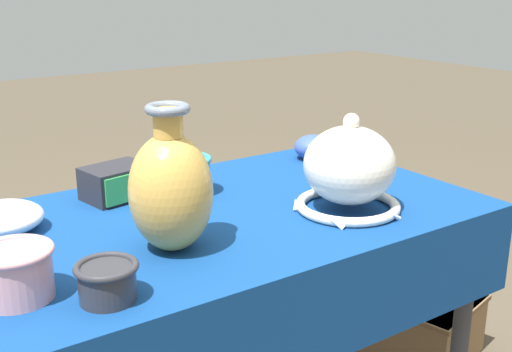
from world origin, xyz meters
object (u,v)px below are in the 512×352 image
vase_tall_bulbous (171,189)px  cup_wide_teal (187,174)px  bowl_shallow_cobalt (313,147)px  cup_wide_rose (15,271)px  cup_wide_charcoal (107,280)px  mosaic_tile_box (117,182)px  bowl_shallow_porcelain (2,218)px  vase_dome_bell (349,171)px  wooden_crate (422,322)px

vase_tall_bulbous → cup_wide_teal: 0.34m
bowl_shallow_cobalt → cup_wide_rose: bearing=-158.0°
vase_tall_bulbous → cup_wide_rose: vase_tall_bulbous is taller
vase_tall_bulbous → cup_wide_charcoal: (-0.18, -0.13, -0.09)m
mosaic_tile_box → cup_wide_charcoal: (-0.21, -0.46, -0.00)m
cup_wide_rose → bowl_shallow_porcelain: bearing=80.6°
vase_dome_bell → cup_wide_charcoal: bearing=-171.1°
mosaic_tile_box → bowl_shallow_porcelain: (-0.28, -0.06, -0.01)m
bowl_shallow_porcelain → cup_wide_charcoal: (0.07, -0.40, 0.01)m
bowl_shallow_porcelain → cup_wide_rose: cup_wide_rose is taller
vase_dome_bell → cup_wide_charcoal: 0.62m
mosaic_tile_box → bowl_shallow_porcelain: size_ratio=0.97×
bowl_shallow_porcelain → cup_wide_teal: bearing=0.1°
bowl_shallow_cobalt → cup_wide_teal: bearing=-171.7°
cup_wide_charcoal → cup_wide_teal: (0.37, 0.40, 0.01)m
cup_wide_teal → cup_wide_rose: 0.58m
vase_dome_bell → bowl_shallow_cobalt: (0.20, 0.37, -0.06)m
bowl_shallow_porcelain → vase_tall_bulbous: bearing=-47.7°
cup_wide_rose → wooden_crate: (1.33, 0.26, -0.65)m
vase_dome_bell → bowl_shallow_porcelain: (-0.68, 0.31, -0.06)m
bowl_shallow_porcelain → cup_wide_teal: cup_wide_teal is taller
cup_wide_charcoal → cup_wide_rose: (-0.12, 0.09, 0.01)m
vase_dome_bell → cup_wide_rose: vase_dome_bell is taller
cup_wide_charcoal → cup_wide_rose: cup_wide_rose is taller
vase_tall_bulbous → cup_wide_teal: (0.18, 0.28, -0.07)m
vase_dome_bell → cup_wide_teal: (-0.24, 0.31, -0.04)m
mosaic_tile_box → wooden_crate: (1.00, -0.12, -0.64)m
bowl_shallow_porcelain → bowl_shallow_cobalt: bearing=4.3°
wooden_crate → mosaic_tile_box: bearing=159.5°
vase_tall_bulbous → vase_dome_bell: vase_tall_bulbous is taller
vase_tall_bulbous → mosaic_tile_box: bearing=85.4°
vase_dome_bell → cup_wide_teal: 0.39m
mosaic_tile_box → cup_wide_rose: bearing=-141.8°
bowl_shallow_cobalt → cup_wide_teal: cup_wide_teal is taller
vase_dome_bell → bowl_shallow_porcelain: size_ratio=1.47×
mosaic_tile_box → wooden_crate: mosaic_tile_box is taller
wooden_crate → bowl_shallow_porcelain: bearing=163.8°
vase_dome_bell → cup_wide_rose: (-0.73, -0.01, -0.04)m
cup_wide_rose → wooden_crate: 1.50m
vase_tall_bulbous → wooden_crate: vase_tall_bulbous is taller
wooden_crate → vase_tall_bulbous: bearing=178.4°
mosaic_tile_box → cup_wide_rose: cup_wide_rose is taller
vase_tall_bulbous → vase_dome_bell: bearing=-4.0°
vase_tall_bulbous → bowl_shallow_cobalt: 0.72m
cup_wide_rose → vase_tall_bulbous: bearing=6.7°
vase_tall_bulbous → bowl_shallow_porcelain: size_ratio=1.69×
mosaic_tile_box → wooden_crate: size_ratio=0.41×
cup_wide_teal → wooden_crate: bearing=-3.7°
cup_wide_charcoal → mosaic_tile_box: bearing=65.6°
cup_wide_teal → cup_wide_charcoal: bearing=-132.3°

